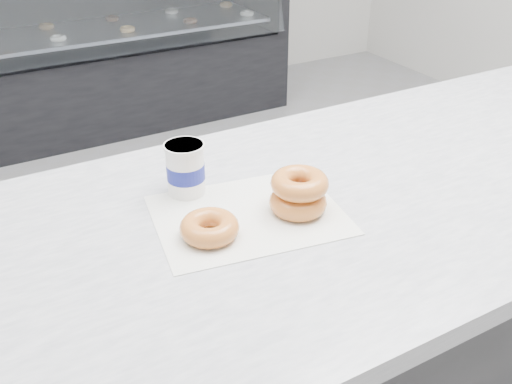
# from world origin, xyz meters

# --- Properties ---
(ground) EXTENTS (5.00, 5.00, 0.00)m
(ground) POSITION_xyz_m (0.00, 0.00, 0.00)
(ground) COLOR gray
(ground) RESTS_ON ground
(counter) EXTENTS (3.06, 0.76, 0.90)m
(counter) POSITION_xyz_m (0.00, -0.60, 0.45)
(counter) COLOR #333335
(counter) RESTS_ON ground
(display_case) EXTENTS (2.40, 0.74, 1.25)m
(display_case) POSITION_xyz_m (0.00, 2.12, 0.49)
(display_case) COLOR black
(display_case) RESTS_ON ground
(wax_paper) EXTENTS (0.38, 0.31, 0.00)m
(wax_paper) POSITION_xyz_m (-0.37, -0.58, 0.90)
(wax_paper) COLOR silver
(wax_paper) RESTS_ON counter
(donut_single) EXTENTS (0.14, 0.14, 0.04)m
(donut_single) POSITION_xyz_m (-0.46, -0.61, 0.92)
(donut_single) COLOR orange
(donut_single) RESTS_ON wax_paper
(donut_stack) EXTENTS (0.15, 0.15, 0.07)m
(donut_stack) POSITION_xyz_m (-0.28, -0.61, 0.94)
(donut_stack) COLOR orange
(donut_stack) RESTS_ON wax_paper
(coffee_cup) EXTENTS (0.08, 0.08, 0.10)m
(coffee_cup) POSITION_xyz_m (-0.44, -0.45, 0.95)
(coffee_cup) COLOR white
(coffee_cup) RESTS_ON counter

